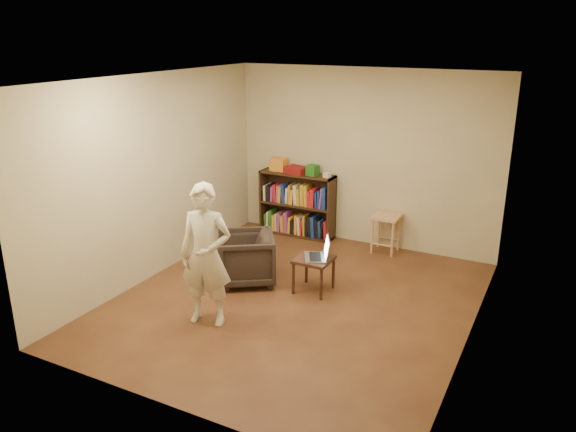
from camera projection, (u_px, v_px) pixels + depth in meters
The scene contains 15 objects.
floor at pixel (295, 301), 6.72m from camera, with size 4.50×4.50×0.00m, color #492417.
ceiling at pixel (296, 79), 5.89m from camera, with size 4.50×4.50×0.00m, color white.
wall_back at pixel (364, 158), 8.20m from camera, with size 4.00×4.00×0.00m, color beige.
wall_left at pixel (155, 177), 7.17m from camera, with size 4.50×4.50×0.00m, color beige.
wall_right at pixel (479, 224), 5.44m from camera, with size 4.50×4.50×0.00m, color beige.
bookshelf at pixel (297, 208), 8.78m from camera, with size 1.20×0.30×1.00m.
box_yellow at pixel (279, 164), 8.72m from camera, with size 0.24×0.18×0.20m, color orange.
red_cloth at pixel (296, 170), 8.56m from camera, with size 0.32×0.24×0.11m, color maroon.
box_green at pixel (313, 170), 8.45m from camera, with size 0.16×0.16×0.16m, color #24671B.
box_white at pixel (327, 175), 8.34m from camera, with size 0.09×0.09×0.07m, color beige.
stool at pixel (386, 222), 8.09m from camera, with size 0.39×0.39×0.56m.
armchair at pixel (246, 258), 7.15m from camera, with size 0.70×0.72×0.65m, color #312921.
side_table at pixel (314, 264), 6.88m from camera, with size 0.43×0.43×0.44m.
laptop at pixel (320, 253), 6.83m from camera, with size 0.42×0.45×0.27m.
person at pixel (206, 255), 6.02m from camera, with size 0.58×0.38×1.59m, color beige.
Camera 1 is at (2.70, -5.41, 3.10)m, focal length 35.00 mm.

